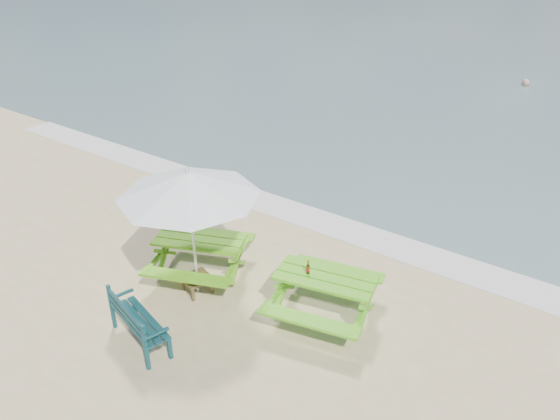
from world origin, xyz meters
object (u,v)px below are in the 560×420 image
Objects in this scene: picnic_table_left at (201,257)px; park_bench at (141,330)px; picnic_table_right at (324,296)px; swimmer at (522,99)px; patio_umbrella at (189,184)px; beer_bottle at (308,269)px; side_table at (197,284)px.

picnic_table_left is 1.67× the size of park_bench.
picnic_table_left is at bearing -172.97° from picnic_table_right.
picnic_table_right is 2.97m from park_bench.
patio_umbrella is at bearing -94.11° from swimmer.
patio_umbrella is at bearing -54.94° from picnic_table_left.
picnic_table_right is 1.56× the size of park_bench.
patio_umbrella is at bearing -160.60° from picnic_table_right.
park_bench is at bearing -128.10° from beer_bottle.
swimmer is at bearing 85.89° from patio_umbrella.
park_bench reaches higher than swimmer.
picnic_table_right is 2.87m from patio_umbrella.
park_bench is 5.68× the size of beer_bottle.
swimmer is at bearing 84.71° from picnic_table_left.
picnic_table_right is 1.31× the size of swimmer.
park_bench is at bearing -75.18° from picnic_table_left.
beer_bottle reaches higher than picnic_table_left.
picnic_table_left is 9.49× the size of beer_bottle.
picnic_table_right is 2.29m from side_table.
park_bench is 1.48m from side_table.
picnic_table_left is at bearing 104.82° from park_bench.
side_table is at bearing -54.94° from picnic_table_left.
patio_umbrella is (-0.19, 1.47, 1.87)m from park_bench.
picnic_table_left is at bearing -95.29° from swimmer.
park_bench reaches higher than picnic_table_right.
picnic_table_left is 1.99m from park_bench.
swimmer is (-0.90, 16.65, -0.91)m from picnic_table_right.
picnic_table_right reaches higher than picnic_table_left.
picnic_table_right is 3.51× the size of side_table.
side_table is 0.37× the size of swimmer.
park_bench is 18.92m from swimmer.
swimmer is (-0.62, 16.73, -1.39)m from beer_bottle.
picnic_table_right is 8.85× the size of beer_bottle.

